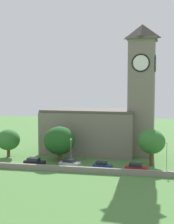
{
  "coord_description": "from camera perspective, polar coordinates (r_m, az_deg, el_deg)",
  "views": [
    {
      "loc": [
        16.08,
        -64.63,
        17.64
      ],
      "look_at": [
        1.87,
        6.75,
        11.94
      ],
      "focal_mm": 49.08,
      "sensor_mm": 36.0,
      "label": 1
    }
  ],
  "objects": [
    {
      "name": "ground_plane",
      "position": [
        83.13,
        -0.15,
        -7.78
      ],
      "size": [
        200.0,
        200.0,
        0.0
      ],
      "primitive_type": "plane",
      "color": "#477538"
    },
    {
      "name": "church",
      "position": [
        82.78,
        3.1,
        -1.46
      ],
      "size": [
        30.73,
        14.57,
        33.93
      ],
      "color": "slate",
      "rests_on": "ground"
    },
    {
      "name": "quay_barrier",
      "position": [
        65.84,
        -3.32,
        -10.54
      ],
      "size": [
        48.53,
        0.7,
        1.18
      ],
      "primitive_type": "cube",
      "color": "gray",
      "rests_on": "ground"
    },
    {
      "name": "car_black",
      "position": [
        71.75,
        -9.79,
        -9.09
      ],
      "size": [
        5.0,
        2.76,
        1.75
      ],
      "color": "black",
      "rests_on": "ground"
    },
    {
      "name": "car_silver",
      "position": [
        69.21,
        -3.23,
        -9.5
      ],
      "size": [
        4.93,
        2.76,
        1.85
      ],
      "color": "silver",
      "rests_on": "ground"
    },
    {
      "name": "car_blue",
      "position": [
        67.22,
        2.84,
        -9.95
      ],
      "size": [
        4.25,
        2.45,
        1.79
      ],
      "color": "#233D9E",
      "rests_on": "ground"
    },
    {
      "name": "car_red",
      "position": [
        66.38,
        9.19,
        -10.2
      ],
      "size": [
        4.98,
        2.76,
        1.76
      ],
      "color": "red",
      "rests_on": "ground"
    },
    {
      "name": "streetlamp_west_mid",
      "position": [
        70.84,
        -3.01,
        -6.51
      ],
      "size": [
        0.44,
        0.44,
        6.09
      ],
      "color": "#9EA0A5",
      "rests_on": "ground"
    },
    {
      "name": "streetlamp_central",
      "position": [
        67.66,
        14.64,
        -7.09
      ],
      "size": [
        0.44,
        0.44,
        6.26
      ],
      "color": "#9EA0A5",
      "rests_on": "ground"
    },
    {
      "name": "tree_riverside_east",
      "position": [
        81.24,
        -14.46,
        -5.03
      ],
      "size": [
        5.97,
        5.97,
        7.14
      ],
      "color": "brown",
      "rests_on": "ground"
    },
    {
      "name": "tree_riverside_west",
      "position": [
        71.29,
        11.94,
        -5.44
      ],
      "size": [
        6.16,
        6.16,
        8.29
      ],
      "color": "brown",
      "rests_on": "ground"
    },
    {
      "name": "tree_by_tower",
      "position": [
        74.45,
        -5.12,
        -5.33
      ],
      "size": [
        7.56,
        7.56,
        8.41
      ],
      "color": "brown",
      "rests_on": "ground"
    }
  ]
}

